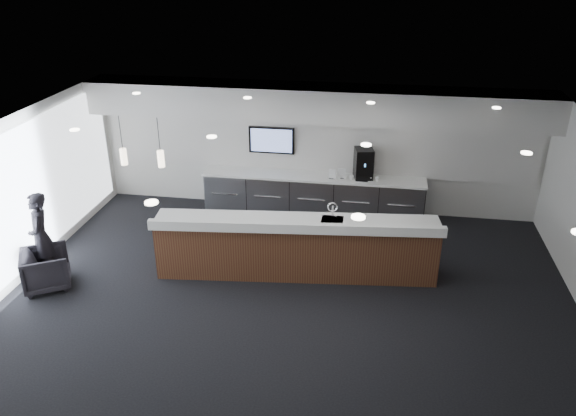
% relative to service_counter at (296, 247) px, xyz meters
% --- Properties ---
extents(ground, '(10.00, 10.00, 0.00)m').
position_rel_service_counter_xyz_m(ground, '(-0.01, -0.97, -0.57)').
color(ground, black).
rests_on(ground, ground).
extents(ceiling, '(10.00, 8.00, 0.02)m').
position_rel_service_counter_xyz_m(ceiling, '(-0.01, -0.97, 2.43)').
color(ceiling, black).
rests_on(ceiling, back_wall).
extents(back_wall, '(10.00, 0.02, 3.00)m').
position_rel_service_counter_xyz_m(back_wall, '(-0.01, 3.03, 0.93)').
color(back_wall, silver).
rests_on(back_wall, ground).
extents(left_wall, '(0.02, 8.00, 3.00)m').
position_rel_service_counter_xyz_m(left_wall, '(-5.01, -0.97, 0.93)').
color(left_wall, silver).
rests_on(left_wall, ground).
extents(soffit_bulkhead, '(10.00, 0.90, 0.70)m').
position_rel_service_counter_xyz_m(soffit_bulkhead, '(-0.01, 2.58, 2.08)').
color(soffit_bulkhead, silver).
rests_on(soffit_bulkhead, back_wall).
extents(alcove_panel, '(9.80, 0.06, 1.40)m').
position_rel_service_counter_xyz_m(alcove_panel, '(-0.01, 3.00, 1.03)').
color(alcove_panel, silver).
rests_on(alcove_panel, back_wall).
extents(window_blinds_wall, '(0.04, 7.36, 2.55)m').
position_rel_service_counter_xyz_m(window_blinds_wall, '(-4.97, -0.97, 0.93)').
color(window_blinds_wall, white).
rests_on(window_blinds_wall, left_wall).
extents(back_credenza, '(5.06, 0.66, 0.95)m').
position_rel_service_counter_xyz_m(back_credenza, '(-0.01, 2.67, -0.10)').
color(back_credenza, '#9EA2A7').
rests_on(back_credenza, ground).
extents(wall_tv, '(1.05, 0.08, 0.62)m').
position_rel_service_counter_xyz_m(wall_tv, '(-1.01, 2.94, 1.08)').
color(wall_tv, black).
rests_on(wall_tv, back_wall).
extents(pendant_left, '(0.12, 0.12, 0.30)m').
position_rel_service_counter_xyz_m(pendant_left, '(-2.41, -0.17, 1.68)').
color(pendant_left, '#FFE9C6').
rests_on(pendant_left, ceiling).
extents(pendant_right, '(0.12, 0.12, 0.30)m').
position_rel_service_counter_xyz_m(pendant_right, '(-3.11, -0.17, 1.68)').
color(pendant_right, '#FFE9C6').
rests_on(pendant_right, ceiling).
extents(ceiling_can_lights, '(7.00, 5.00, 0.02)m').
position_rel_service_counter_xyz_m(ceiling_can_lights, '(-0.01, -0.97, 2.40)').
color(ceiling_can_lights, white).
rests_on(ceiling_can_lights, ceiling).
extents(service_counter, '(5.32, 1.41, 1.49)m').
position_rel_service_counter_xyz_m(service_counter, '(0.00, 0.00, 0.00)').
color(service_counter, '#482318').
rests_on(service_counter, ground).
extents(coffee_machine, '(0.47, 0.55, 0.68)m').
position_rel_service_counter_xyz_m(coffee_machine, '(1.10, 2.73, 0.71)').
color(coffee_machine, black).
rests_on(coffee_machine, back_credenza).
extents(info_sign_left, '(0.16, 0.05, 0.22)m').
position_rel_service_counter_xyz_m(info_sign_left, '(0.43, 2.55, 0.48)').
color(info_sign_left, white).
rests_on(info_sign_left, back_credenza).
extents(info_sign_right, '(0.18, 0.04, 0.24)m').
position_rel_service_counter_xyz_m(info_sign_right, '(0.64, 2.60, 0.49)').
color(info_sign_right, white).
rests_on(info_sign_right, back_credenza).
extents(armchair, '(1.09, 1.08, 0.73)m').
position_rel_service_counter_xyz_m(armchair, '(-4.41, -1.17, -0.21)').
color(armchair, black).
rests_on(armchair, ground).
extents(lounge_guest, '(0.65, 0.74, 1.70)m').
position_rel_service_counter_xyz_m(lounge_guest, '(-4.61, -0.84, 0.27)').
color(lounge_guest, black).
rests_on(lounge_guest, ground).
extents(cup_0, '(0.09, 0.09, 0.09)m').
position_rel_service_counter_xyz_m(cup_0, '(1.42, 2.58, 0.42)').
color(cup_0, white).
rests_on(cup_0, back_credenza).
extents(cup_1, '(0.13, 0.13, 0.09)m').
position_rel_service_counter_xyz_m(cup_1, '(1.28, 2.58, 0.42)').
color(cup_1, white).
rests_on(cup_1, back_credenza).
extents(cup_2, '(0.12, 0.12, 0.09)m').
position_rel_service_counter_xyz_m(cup_2, '(1.14, 2.58, 0.42)').
color(cup_2, white).
rests_on(cup_2, back_credenza).
extents(cup_3, '(0.12, 0.12, 0.09)m').
position_rel_service_counter_xyz_m(cup_3, '(1.00, 2.58, 0.42)').
color(cup_3, white).
rests_on(cup_3, back_credenza).
extents(cup_4, '(0.13, 0.13, 0.09)m').
position_rel_service_counter_xyz_m(cup_4, '(0.86, 2.58, 0.42)').
color(cup_4, white).
rests_on(cup_4, back_credenza).
extents(cup_5, '(0.10, 0.10, 0.09)m').
position_rel_service_counter_xyz_m(cup_5, '(0.72, 2.58, 0.42)').
color(cup_5, white).
rests_on(cup_5, back_credenza).
extents(cup_6, '(0.13, 0.13, 0.09)m').
position_rel_service_counter_xyz_m(cup_6, '(0.58, 2.58, 0.42)').
color(cup_6, white).
rests_on(cup_6, back_credenza).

